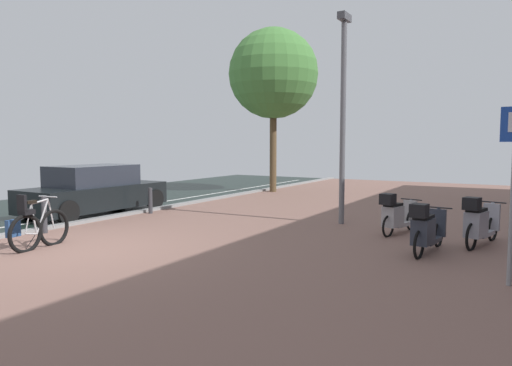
# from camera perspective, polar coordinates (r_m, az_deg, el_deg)

# --- Properties ---
(ground) EXTENTS (21.00, 40.00, 0.13)m
(ground) POSITION_cam_1_polar(r_m,az_deg,el_deg) (8.80, -15.31, -9.08)
(ground) COLOR black
(bicycle_foreground) EXTENTS (0.63, 1.46, 1.14)m
(bicycle_foreground) POSITION_cam_1_polar(r_m,az_deg,el_deg) (10.24, -25.06, -4.96)
(bicycle_foreground) COLOR black
(bicycle_foreground) RESTS_ON ground
(scooter_near) EXTENTS (0.69, 1.63, 0.99)m
(scooter_near) POSITION_cam_1_polar(r_m,az_deg,el_deg) (11.14, 16.64, -3.74)
(scooter_near) COLOR black
(scooter_near) RESTS_ON ground
(scooter_mid) EXTENTS (0.72, 1.82, 1.06)m
(scooter_mid) POSITION_cam_1_polar(r_m,az_deg,el_deg) (10.41, 25.44, -4.42)
(scooter_mid) COLOR black
(scooter_mid) RESTS_ON ground
(scooter_far) EXTENTS (0.55, 1.78, 1.02)m
(scooter_far) POSITION_cam_1_polar(r_m,az_deg,el_deg) (9.35, 19.93, -5.36)
(scooter_far) COLOR black
(scooter_far) RESTS_ON ground
(parked_car_near) EXTENTS (1.85, 4.29, 1.43)m
(parked_car_near) POSITION_cam_1_polar(r_m,az_deg,el_deg) (14.56, -18.98, -0.92)
(parked_car_near) COLOR black
(parked_car_near) RESTS_ON ground
(lamp_post) EXTENTS (0.20, 0.52, 5.28)m
(lamp_post) POSITION_cam_1_polar(r_m,az_deg,el_deg) (12.20, 10.51, 8.94)
(lamp_post) COLOR slate
(lamp_post) RESTS_ON ground
(street_tree) EXTENTS (3.75, 3.75, 6.85)m
(street_tree) POSITION_cam_1_polar(r_m,az_deg,el_deg) (20.20, 2.12, 13.07)
(street_tree) COLOR brown
(street_tree) RESTS_ON ground
(bollard_near) EXTENTS (0.12, 0.12, 0.87)m
(bollard_near) POSITION_cam_1_polar(r_m,az_deg,el_deg) (11.88, -24.29, -3.48)
(bollard_near) COLOR #38383D
(bollard_near) RESTS_ON ground
(bollard_far) EXTENTS (0.12, 0.12, 0.76)m
(bollard_far) POSITION_cam_1_polar(r_m,az_deg,el_deg) (14.20, -12.69, -2.10)
(bollard_far) COLOR #38383D
(bollard_far) RESTS_ON ground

